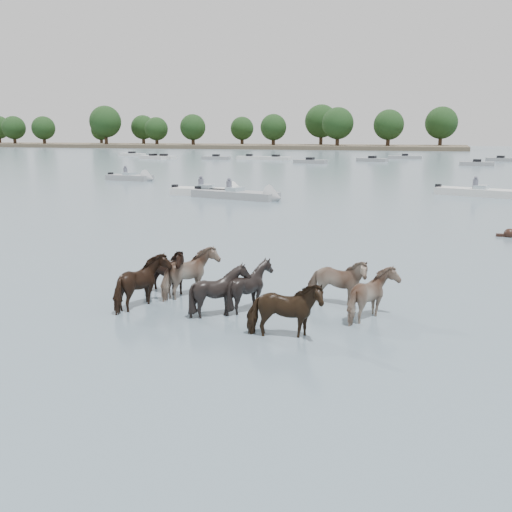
% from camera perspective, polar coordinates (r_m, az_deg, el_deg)
% --- Properties ---
extents(ground, '(400.00, 400.00, 0.00)m').
position_cam_1_polar(ground, '(11.75, -7.52, -8.31)').
color(ground, slate).
rests_on(ground, ground).
extents(shoreline, '(160.00, 30.00, 1.00)m').
position_cam_1_polar(shoreline, '(176.58, -6.82, 10.94)').
color(shoreline, '#4C4233').
rests_on(shoreline, ground).
extents(pony_herd, '(6.95, 3.56, 1.38)m').
position_cam_1_polar(pony_herd, '(13.46, -2.00, -3.15)').
color(pony_herd, black).
rests_on(pony_herd, ground).
extents(swimming_pony, '(0.72, 0.44, 0.44)m').
position_cam_1_polar(swimming_pony, '(25.19, 24.01, 2.01)').
color(swimming_pony, black).
rests_on(swimming_pony, ground).
extents(motorboat_a, '(5.41, 1.66, 1.92)m').
position_cam_1_polar(motorboat_a, '(38.73, -3.97, 6.43)').
color(motorboat_a, silver).
rests_on(motorboat_a, ground).
extents(motorboat_b, '(6.61, 3.00, 1.92)m').
position_cam_1_polar(motorboat_b, '(36.47, -1.05, 6.09)').
color(motorboat_b, gray).
rests_on(motorboat_b, ground).
extents(motorboat_c, '(6.47, 3.42, 1.92)m').
position_cam_1_polar(motorboat_c, '(41.00, 22.79, 5.83)').
color(motorboat_c, silver).
rests_on(motorboat_c, ground).
extents(motorboat_f, '(4.88, 2.03, 1.92)m').
position_cam_1_polar(motorboat_f, '(52.24, -11.95, 7.68)').
color(motorboat_f, gray).
rests_on(motorboat_f, ground).
extents(distant_flotilla, '(104.92, 27.89, 0.93)m').
position_cam_1_polar(distant_flotilla, '(86.93, 14.58, 9.28)').
color(distant_flotilla, silver).
rests_on(distant_flotilla, ground).
extents(treeline, '(151.96, 23.09, 12.40)m').
position_cam_1_polar(treeline, '(172.71, -5.23, 12.94)').
color(treeline, '#382619').
rests_on(treeline, ground).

